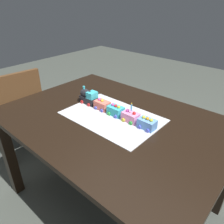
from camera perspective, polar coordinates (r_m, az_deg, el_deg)
name	(u,v)px	position (r m, az deg, el deg)	size (l,w,h in m)	color
ground_plane	(112,199)	(1.84, 0.02, -21.84)	(8.00, 8.00, 0.00)	#474C44
dining_table	(112,132)	(1.41, 0.02, -5.35)	(1.40, 1.00, 0.74)	black
chair	(18,111)	(2.17, -23.44, 0.26)	(0.44, 0.44, 0.86)	brown
cake_board	(112,116)	(1.37, 0.00, -1.17)	(0.60, 0.40, 0.00)	silver
cake_locomotive	(89,97)	(1.52, -6.13, 3.93)	(0.14, 0.08, 0.12)	#232328
cake_car_flatbed_coral	(102,105)	(1.44, -2.60, 1.86)	(0.10, 0.08, 0.07)	#F27260
cake_car_gondola_turquoise	(116,110)	(1.37, 0.97, 0.40)	(0.10, 0.08, 0.07)	#38B7C6
cake_car_tanker_bubblegum	(131,117)	(1.31, 4.89, -1.26)	(0.10, 0.08, 0.07)	pink
cake_car_hopper_sky_blue	(147,124)	(1.25, 9.20, -3.02)	(0.10, 0.08, 0.07)	#669EEA
birthday_candle	(131,107)	(1.27, 5.12, 1.42)	(0.01, 0.01, 0.06)	#4CA5E5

